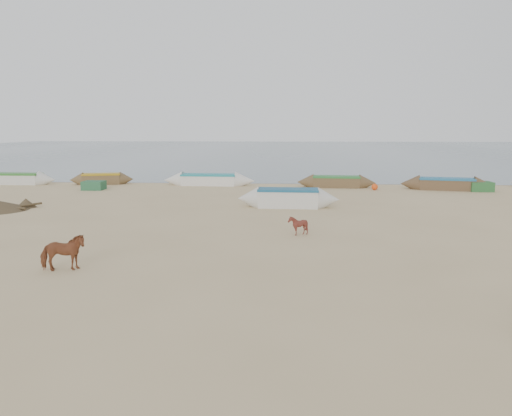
{
  "coord_description": "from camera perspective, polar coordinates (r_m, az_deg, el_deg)",
  "views": [
    {
      "loc": [
        1.23,
        -16.12,
        4.24
      ],
      "look_at": [
        0.0,
        4.0,
        1.0
      ],
      "focal_mm": 35.0,
      "sensor_mm": 36.0,
      "label": 1
    }
  ],
  "objects": [
    {
      "name": "ground",
      "position": [
        16.71,
        -0.84,
        -5.57
      ],
      "size": [
        140.0,
        140.0,
        0.0
      ],
      "primitive_type": "plane",
      "color": "tan",
      "rests_on": "ground"
    },
    {
      "name": "sea",
      "position": [
        98.22,
        2.79,
        6.66
      ],
      "size": [
        160.0,
        160.0,
        0.0
      ],
      "primitive_type": "plane",
      "color": "slate",
      "rests_on": "ground"
    },
    {
      "name": "cow_adult",
      "position": [
        16.03,
        -21.23,
        -4.78
      ],
      "size": [
        1.44,
        0.94,
        1.12
      ],
      "primitive_type": "imported",
      "rotation": [
        0.0,
        0.0,
        1.85
      ],
      "color": "brown",
      "rests_on": "ground"
    },
    {
      "name": "calf_front",
      "position": [
        19.98,
        4.82,
        -1.98
      ],
      "size": [
        0.84,
        0.78,
        0.8
      ],
      "primitive_type": "imported",
      "rotation": [
        0.0,
        0.0,
        -1.77
      ],
      "color": "maroon",
      "rests_on": "ground"
    },
    {
      "name": "near_canoe",
      "position": [
        26.96,
        3.69,
        1.15
      ],
      "size": [
        5.53,
        1.52,
        1.01
      ],
      "primitive_type": null,
      "rotation": [
        0.0,
        0.0,
        -0.04
      ],
      "color": "silver",
      "rests_on": "ground"
    },
    {
      "name": "waterline_canoes",
      "position": [
        36.39,
        2.99,
        3.09
      ],
      "size": [
        60.53,
        4.42,
        0.87
      ],
      "color": "brown",
      "rests_on": "ground"
    },
    {
      "name": "beach_clutter",
      "position": [
        35.91,
        8.9,
        2.73
      ],
      "size": [
        46.24,
        5.81,
        0.64
      ],
      "color": "#2C613E",
      "rests_on": "ground"
    }
  ]
}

